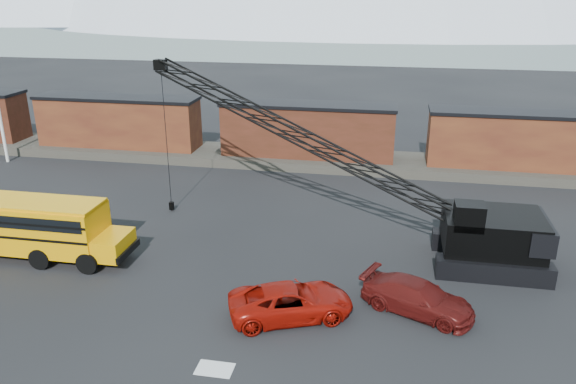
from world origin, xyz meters
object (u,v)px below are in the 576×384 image
red_pickup (291,301)px  crawler_crane (309,141)px  school_bus (17,224)px  maroon_suv (418,297)px

red_pickup → crawler_crane: bearing=-18.4°
school_bus → maroon_suv: size_ratio=2.34×
red_pickup → maroon_suv: red_pickup is taller
red_pickup → crawler_crane: 9.78m
school_bus → maroon_suv: 20.56m
maroon_suv → crawler_crane: (-5.93, 7.11, 4.84)m
school_bus → red_pickup: school_bus is taller
school_bus → red_pickup: bearing=-11.6°
red_pickup → crawler_crane: crawler_crane is taller
red_pickup → maroon_suv: bearing=-97.7°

